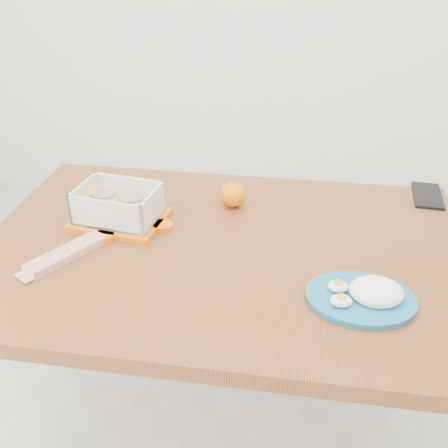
# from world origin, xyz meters

# --- Properties ---
(ground) EXTENTS (3.50, 3.50, 0.00)m
(ground) POSITION_xyz_m (0.00, 0.00, 0.00)
(ground) COLOR #B7B7B2
(ground) RESTS_ON ground
(dining_table) EXTENTS (1.26, 0.88, 0.75)m
(dining_table) POSITION_xyz_m (-0.06, 0.02, 0.65)
(dining_table) COLOR brown
(dining_table) RESTS_ON ground
(food_container) EXTENTS (0.26, 0.22, 0.10)m
(food_container) POSITION_xyz_m (-0.34, 0.10, 0.80)
(food_container) COLOR orange
(food_container) RESTS_ON dining_table
(orange_fruit) EXTENTS (0.07, 0.07, 0.07)m
(orange_fruit) POSITION_xyz_m (-0.05, 0.22, 0.79)
(orange_fruit) COLOR orange
(orange_fruit) RESTS_ON dining_table
(rice_plate) EXTENTS (0.24, 0.24, 0.06)m
(rice_plate) POSITION_xyz_m (0.26, -0.17, 0.77)
(rice_plate) COLOR #186286
(rice_plate) RESTS_ON dining_table
(candy_bar) EXTENTS (0.16, 0.20, 0.02)m
(candy_bar) POSITION_xyz_m (-0.42, -0.07, 0.76)
(candy_bar) COLOR #B62509
(candy_bar) RESTS_ON dining_table
(smartphone) EXTENTS (0.10, 0.17, 0.01)m
(smartphone) POSITION_xyz_m (0.51, 0.33, 0.75)
(smartphone) COLOR black
(smartphone) RESTS_ON dining_table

